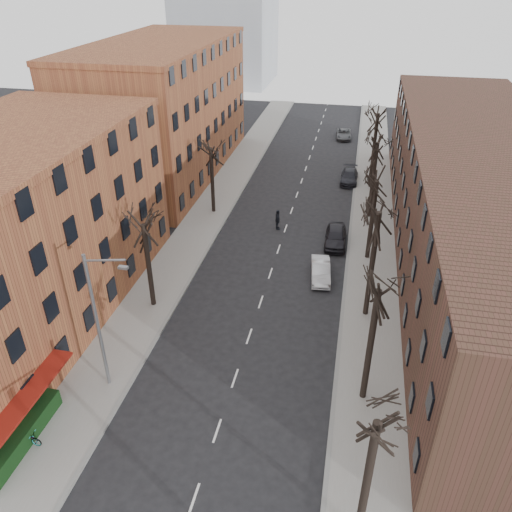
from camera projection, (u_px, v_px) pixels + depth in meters
The scene contains 21 objects.
sidewalk_left at pixel (213, 207), 50.89m from camera, with size 4.00×90.00×0.15m, color gray.
sidewalk_right at pixel (372, 221), 48.09m from camera, with size 4.00×90.00×0.15m, color gray.
building_left_near at pixel (5, 242), 32.44m from camera, with size 12.00×26.00×12.00m, color brown.
building_left_far at pixel (164, 112), 56.32m from camera, with size 12.00×28.00×14.00m, color brown.
building_right at pixel (481, 203), 39.97m from camera, with size 12.00×50.00×10.00m, color #492B22.
awning_left at pixel (38, 431), 26.78m from camera, with size 1.20×7.00×0.15m, color maroon.
hedge at pixel (23, 438), 25.62m from camera, with size 0.80×6.00×1.00m, color #123312.
tree_right_b at pixel (362, 398), 28.85m from camera, with size 5.20×5.20×10.80m, color black, non-canonical shape.
tree_right_c at pixel (365, 315), 35.58m from camera, with size 5.20×5.20×11.60m, color black, non-canonical shape.
tree_right_d at pixel (367, 258), 42.31m from camera, with size 5.20×5.20×10.00m, color black, non-canonical shape.
tree_right_e at pixel (368, 217), 49.04m from camera, with size 5.20×5.20×10.80m, color black, non-canonical shape.
tree_right_f at pixel (369, 186), 55.77m from camera, with size 5.20×5.20×11.60m, color black, non-canonical shape.
tree_left_a at pixel (154, 305), 36.56m from camera, with size 5.20×5.20×9.50m, color black, non-canonical shape.
tree_left_b at pixel (214, 212), 50.02m from camera, with size 5.20×5.20×9.50m, color black, non-canonical shape.
streetlight at pixel (99, 318), 27.17m from camera, with size 2.45×0.22×9.03m.
silver_sedan at pixel (321, 271), 39.36m from camera, with size 1.44×4.12×1.36m, color silver.
parked_car_near at pixel (336, 236), 44.02m from camera, with size 1.85×4.60×1.57m, color black.
parked_car_mid at pixel (349, 176), 56.49m from camera, with size 1.88×4.61×1.34m, color black.
parked_car_far at pixel (344, 134), 70.38m from camera, with size 2.01×4.35×1.21m, color #515459.
pedestrian_crossing at pixel (278, 220), 46.38m from camera, with size 1.15×0.48×1.96m, color black.
bicycle at pixel (27, 438), 25.71m from camera, with size 0.58×1.66×0.87m, color gray.
Camera 1 is at (5.76, -9.42, 21.81)m, focal length 35.00 mm.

